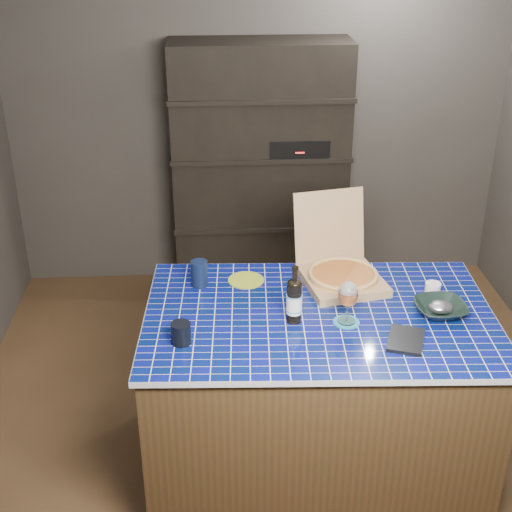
{
  "coord_description": "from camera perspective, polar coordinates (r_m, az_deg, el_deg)",
  "views": [
    {
      "loc": [
        -0.32,
        -3.16,
        2.61
      ],
      "look_at": [
        -0.12,
        0.0,
        1.02
      ],
      "focal_mm": 50.0,
      "sensor_mm": 36.0,
      "label": 1
    }
  ],
  "objects": [
    {
      "name": "room",
      "position": [
        3.46,
        2.04,
        3.48
      ],
      "size": [
        3.5,
        3.5,
        3.5
      ],
      "color": "brown",
      "rests_on": "ground"
    },
    {
      "name": "shelving_unit",
      "position": [
        5.0,
        0.37,
        6.72
      ],
      "size": [
        1.2,
        0.41,
        1.8
      ],
      "color": "black",
      "rests_on": "floor"
    },
    {
      "name": "kitchen_island",
      "position": [
        3.58,
        4.8,
        -10.71
      ],
      "size": [
        1.67,
        1.1,
        0.89
      ],
      "rotation": [
        0.0,
        0.0,
        -0.05
      ],
      "color": "#442C1B",
      "rests_on": "floor"
    },
    {
      "name": "pizza_box",
      "position": [
        3.57,
        6.85,
        -1.29
      ],
      "size": [
        0.45,
        0.52,
        0.41
      ],
      "rotation": [
        0.0,
        0.0,
        0.19
      ],
      "color": "#A47F54",
      "rests_on": "kitchen_island"
    },
    {
      "name": "mead_bottle",
      "position": [
        3.21,
        3.08,
        -3.54
      ],
      "size": [
        0.08,
        0.08,
        0.28
      ],
      "color": "black",
      "rests_on": "kitchen_island"
    },
    {
      "name": "teal_trivet",
      "position": [
        3.27,
        7.24,
        -5.26
      ],
      "size": [
        0.12,
        0.12,
        0.01
      ],
      "primitive_type": "cylinder",
      "color": "teal",
      "rests_on": "kitchen_island"
    },
    {
      "name": "wine_glass",
      "position": [
        3.2,
        7.38,
        -3.12
      ],
      "size": [
        0.09,
        0.09,
        0.2
      ],
      "color": "white",
      "rests_on": "teal_trivet"
    },
    {
      "name": "tumbler",
      "position": [
        3.1,
        -6.02,
        -6.16
      ],
      "size": [
        0.09,
        0.09,
        0.1
      ],
      "primitive_type": "cylinder",
      "color": "black",
      "rests_on": "kitchen_island"
    },
    {
      "name": "dvd_case",
      "position": [
        3.18,
        11.9,
        -6.58
      ],
      "size": [
        0.21,
        0.25,
        0.02
      ],
      "primitive_type": "cube",
      "rotation": [
        0.0,
        0.0,
        -0.34
      ],
      "color": "black",
      "rests_on": "kitchen_island"
    },
    {
      "name": "bowl",
      "position": [
        3.4,
        14.53,
        -4.12
      ],
      "size": [
        0.25,
        0.25,
        0.06
      ],
      "primitive_type": "imported",
      "rotation": [
        0.0,
        0.0,
        0.05
      ],
      "color": "black",
      "rests_on": "kitchen_island"
    },
    {
      "name": "foil_contents",
      "position": [
        3.4,
        14.55,
        -3.96
      ],
      "size": [
        0.12,
        0.1,
        0.05
      ],
      "primitive_type": "ellipsoid",
      "color": "#B4B2BE",
      "rests_on": "bowl"
    },
    {
      "name": "white_jar",
      "position": [
        3.55,
        13.95,
        -2.59
      ],
      "size": [
        0.08,
        0.08,
        0.06
      ],
      "primitive_type": "cylinder",
      "color": "white",
      "rests_on": "kitchen_island"
    },
    {
      "name": "navy_cup",
      "position": [
        3.53,
        -4.55,
        -1.4
      ],
      "size": [
        0.08,
        0.08,
        0.13
      ],
      "primitive_type": "cylinder",
      "color": "black",
      "rests_on": "kitchen_island"
    },
    {
      "name": "green_trivet",
      "position": [
        3.59,
        -0.81,
        -1.94
      ],
      "size": [
        0.18,
        0.18,
        0.01
      ],
      "primitive_type": "cylinder",
      "color": "#93A122",
      "rests_on": "kitchen_island"
    }
  ]
}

